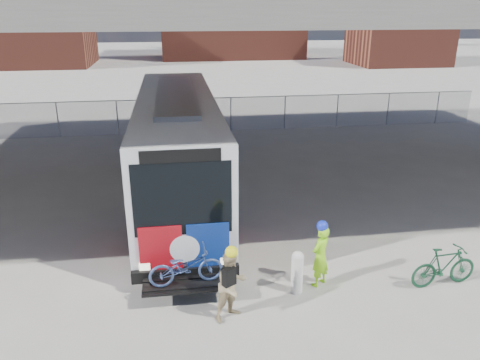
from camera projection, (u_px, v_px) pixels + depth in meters
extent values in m
plane|color=#9E9991|center=(248.00, 228.00, 14.37)|extent=(160.00, 160.00, 0.00)
cube|color=silver|center=(178.00, 143.00, 16.22)|extent=(2.55, 12.00, 3.20)
cube|color=black|center=(177.00, 122.00, 16.46)|extent=(2.61, 11.00, 1.28)
cube|color=black|center=(182.00, 198.00, 10.58)|extent=(2.24, 0.12, 1.76)
cube|color=black|center=(180.00, 155.00, 10.22)|extent=(1.78, 0.12, 0.30)
cube|color=black|center=(186.00, 273.00, 11.14)|extent=(2.55, 0.20, 0.30)
cube|color=#9D0C14|center=(161.00, 250.00, 10.87)|extent=(1.00, 0.08, 1.20)
cube|color=navy|center=(208.00, 247.00, 11.02)|extent=(1.00, 0.08, 1.20)
cylinder|color=silver|center=(185.00, 249.00, 10.92)|extent=(0.70, 0.06, 0.70)
cube|color=gray|center=(175.00, 95.00, 15.64)|extent=(1.28, 7.20, 0.14)
cube|color=black|center=(187.00, 285.00, 10.68)|extent=(2.00, 0.70, 0.06)
cylinder|color=black|center=(140.00, 242.00, 12.50)|extent=(0.30, 1.00, 1.00)
cylinder|color=black|center=(226.00, 236.00, 12.81)|extent=(0.30, 1.00, 1.00)
cylinder|color=black|center=(151.00, 150.00, 20.47)|extent=(0.30, 1.00, 1.00)
cylinder|color=black|center=(203.00, 148.00, 20.78)|extent=(0.30, 1.00, 1.00)
cube|color=#9D0C14|center=(134.00, 206.00, 12.75)|extent=(0.06, 2.60, 1.70)
cube|color=navy|center=(137.00, 185.00, 14.24)|extent=(0.06, 1.40, 1.70)
cube|color=#9D0C14|center=(228.00, 201.00, 13.11)|extent=(0.06, 2.60, 1.70)
cube|color=navy|center=(222.00, 181.00, 14.59)|extent=(0.06, 1.40, 1.70)
imported|color=#3D5387|center=(186.00, 267.00, 10.51)|extent=(1.74, 0.78, 0.88)
cylinder|color=gray|center=(58.00, 120.00, 24.10)|extent=(0.06, 0.06, 1.80)
cylinder|color=gray|center=(137.00, 117.00, 24.64)|extent=(0.06, 0.06, 1.80)
cylinder|color=gray|center=(212.00, 115.00, 25.18)|extent=(0.06, 0.06, 1.80)
cylinder|color=gray|center=(285.00, 113.00, 25.72)|extent=(0.06, 0.06, 1.80)
cylinder|color=gray|center=(354.00, 111.00, 26.26)|extent=(0.06, 0.06, 1.80)
cylinder|color=gray|center=(421.00, 108.00, 26.80)|extent=(0.06, 0.06, 1.80)
plane|color=gray|center=(212.00, 115.00, 25.18)|extent=(30.00, 0.00, 30.00)
cube|color=gray|center=(212.00, 98.00, 24.86)|extent=(30.00, 0.05, 0.04)
cube|color=brown|center=(24.00, 19.00, 51.89)|extent=(14.00, 10.00, 10.00)
cube|color=brown|center=(230.00, 9.00, 61.28)|extent=(18.00, 12.00, 12.00)
cube|color=brown|center=(399.00, 28.00, 53.30)|extent=(10.00, 8.00, 8.00)
cylinder|color=silver|center=(297.00, 275.00, 11.03)|extent=(0.28, 0.28, 0.95)
sphere|color=silver|center=(298.00, 257.00, 10.86)|extent=(0.28, 0.28, 0.28)
imported|color=#9DFF1A|center=(320.00, 256.00, 11.23)|extent=(0.68, 0.64, 1.56)
sphere|color=#192ED4|center=(322.00, 226.00, 10.95)|extent=(0.27, 0.27, 0.27)
imported|color=tan|center=(232.00, 286.00, 10.02)|extent=(0.97, 0.91, 1.59)
sphere|color=yellow|center=(231.00, 252.00, 9.74)|extent=(0.28, 0.28, 0.28)
cube|color=black|center=(229.00, 276.00, 9.73)|extent=(0.32, 0.28, 0.40)
imported|color=#144027|center=(444.00, 266.00, 11.28)|extent=(1.77, 0.65, 1.04)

